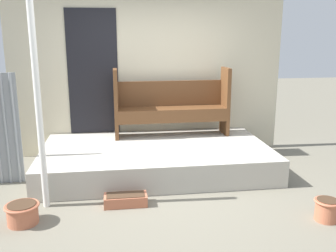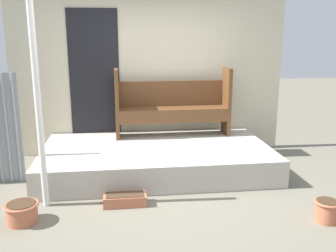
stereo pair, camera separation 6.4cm
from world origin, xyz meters
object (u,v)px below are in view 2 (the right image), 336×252
support_post (38,108)px  flower_pot_middle (326,210)px  flower_pot_left (22,212)px  bench (172,103)px  planter_box_rect (125,199)px

support_post → flower_pot_middle: support_post is taller
flower_pot_left → bench: bearing=46.5°
support_post → bench: (1.74, 1.63, -0.28)m
bench → planter_box_rect: 2.09m
support_post → flower_pot_middle: 3.36m
support_post → flower_pot_left: size_ratio=6.44×
bench → flower_pot_left: bearing=-133.9°
flower_pot_left → flower_pot_middle: 3.29m
planter_box_rect → support_post: bearing=173.7°
support_post → flower_pot_middle: bearing=-14.4°
flower_pot_middle → planter_box_rect: 2.27m
flower_pot_middle → flower_pot_left: bearing=173.1°
bench → flower_pot_left: (-1.92, -2.03, -0.78)m
bench → flower_pot_middle: bearing=-61.3°
support_post → bench: bearing=43.1°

